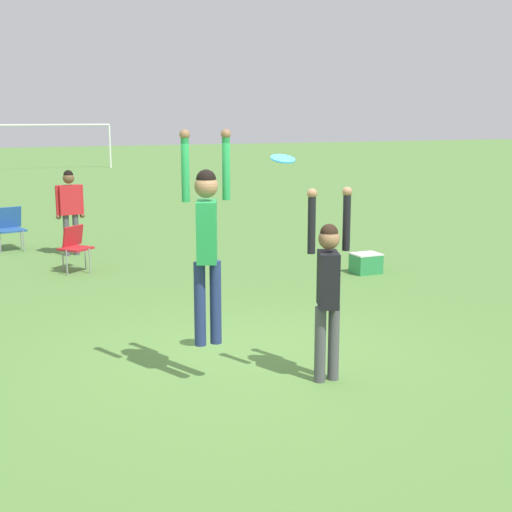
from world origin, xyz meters
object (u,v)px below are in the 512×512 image
object	(u,v)px
person_jumping	(207,232)
person_defending	(328,281)
camping_chair_2	(9,225)
person_spectator_far	(70,204)
frisbee	(283,159)
camping_chair_1	(75,244)
cooler_box	(366,263)

from	to	relation	value
person_jumping	person_defending	size ratio (longest dim) A/B	1.08
camping_chair_2	person_defending	bearing A→B (deg)	90.72
camping_chair_2	person_spectator_far	distance (m)	1.65
frisbee	camping_chair_2	size ratio (longest dim) A/B	0.29
camping_chair_1	camping_chair_2	bearing A→B (deg)	-110.31
person_spectator_far	cooler_box	xyz separation A→B (m)	(4.49, -3.87, -0.85)
person_defending	person_spectator_far	size ratio (longest dim) A/B	1.20
frisbee	person_spectator_far	world-z (taller)	frisbee
person_jumping	person_spectator_far	xyz separation A→B (m)	(-0.06, 7.69, -0.57)
camping_chair_1	person_spectator_far	distance (m)	1.68
frisbee	cooler_box	xyz separation A→B (m)	(3.61, 3.90, -2.15)
person_jumping	person_spectator_far	distance (m)	7.71
cooler_box	camping_chair_1	bearing A→B (deg)	154.11
person_jumping	cooler_box	size ratio (longest dim) A/B	4.56
camping_chair_1	person_spectator_far	size ratio (longest dim) A/B	0.48
person_jumping	frisbee	distance (m)	1.10
frisbee	camping_chair_2	distance (m)	9.30
person_jumping	camping_chair_1	distance (m)	6.21
frisbee	camping_chair_1	xyz separation A→B (m)	(-1.09, 6.18, -1.83)
person_jumping	person_defending	bearing A→B (deg)	-90.00
person_defending	camping_chair_2	bearing A→B (deg)	-143.59
camping_chair_1	person_defending	bearing A→B (deg)	64.63
person_jumping	person_defending	distance (m)	1.35
cooler_box	person_spectator_far	bearing A→B (deg)	139.26
person_defending	camping_chair_1	bearing A→B (deg)	-145.10
person_jumping	person_spectator_far	bearing A→B (deg)	23.09
person_spectator_far	cooler_box	world-z (taller)	person_spectator_far
camping_chair_2	cooler_box	xyz separation A→B (m)	(5.56, -5.02, -0.34)
camping_chair_1	cooler_box	xyz separation A→B (m)	(4.71, -2.28, -0.32)
person_defending	cooler_box	world-z (taller)	person_defending
person_defending	frisbee	size ratio (longest dim) A/B	7.88
person_spectator_far	camping_chair_2	bearing A→B (deg)	128.31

